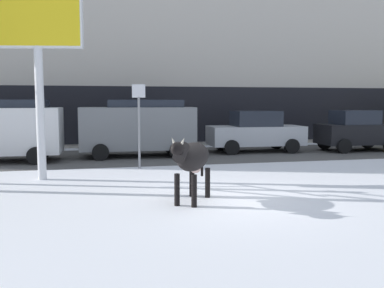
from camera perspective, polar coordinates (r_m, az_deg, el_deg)
ground_plane at (r=9.91m, az=5.05°, el=-7.41°), size 120.00×120.00×0.00m
road_strip at (r=17.78m, az=-3.06°, el=-1.56°), size 60.00×5.60×0.01m
building_facade at (r=24.77m, az=-5.92°, el=15.50°), size 44.00×6.10×13.00m
cow_black at (r=9.45m, az=-0.01°, el=-1.92°), size 1.36×1.83×1.54m
billboard at (r=13.06m, az=-20.02°, el=14.47°), size 2.51×0.65×5.56m
car_grey_van at (r=17.59m, az=-7.21°, el=2.37°), size 4.65×2.22×2.32m
car_silver_sedan at (r=19.27m, az=8.50°, el=1.64°), size 4.25×2.07×1.84m
car_black_hatchback at (r=20.91m, az=21.15°, el=1.69°), size 3.54×2.00×1.86m
pedestrian_near_billboard at (r=20.37m, az=-10.18°, el=1.75°), size 0.36×0.24×1.73m
pedestrian_by_cars at (r=20.79m, az=-0.87°, el=1.92°), size 0.36×0.24×1.73m
pedestrian_far_left at (r=20.72m, az=-23.69°, el=1.43°), size 0.36×0.24×1.73m
street_sign at (r=14.39m, az=-7.12°, el=3.35°), size 0.44×0.08×2.82m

